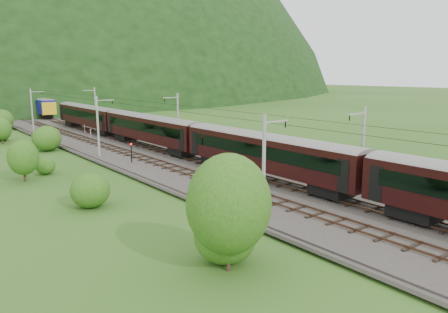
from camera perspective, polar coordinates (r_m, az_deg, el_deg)
ground at (r=38.35m, az=11.94°, el=-6.49°), size 600.00×600.00×0.00m
railbed at (r=45.11m, az=2.22°, el=-3.41°), size 14.00×220.00×0.30m
track_left at (r=43.60m, az=-0.20°, el=-3.62°), size 2.40×220.00×0.27m
track_right at (r=46.60m, az=4.48°, el=-2.69°), size 2.40×220.00×0.27m
catenary_left at (r=60.03m, az=-16.09°, el=3.98°), size 2.54×192.28×8.00m
catenary_right at (r=65.52m, az=-6.09°, el=4.90°), size 2.54×192.28×8.00m
overhead_wires at (r=43.91m, az=2.28°, el=5.40°), size 4.83×198.00×0.03m
train at (r=54.35m, az=-3.22°, el=2.98°), size 3.26×154.86×5.68m
hazard_post_near at (r=78.94m, az=-17.03°, el=2.96°), size 0.15×0.15×1.43m
hazard_post_far at (r=84.54m, az=-17.73°, el=3.46°), size 0.16×0.16×1.54m
signal at (r=55.26m, az=-12.01°, el=0.69°), size 0.27×0.27×2.43m
vegetation_left at (r=41.18m, az=-16.41°, el=-1.89°), size 10.95×145.40×6.95m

